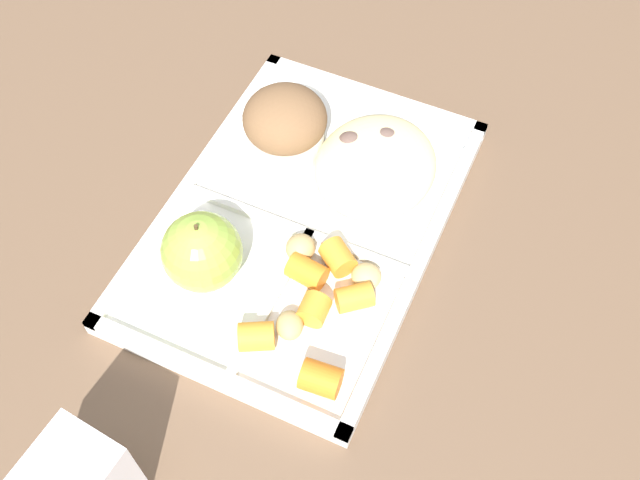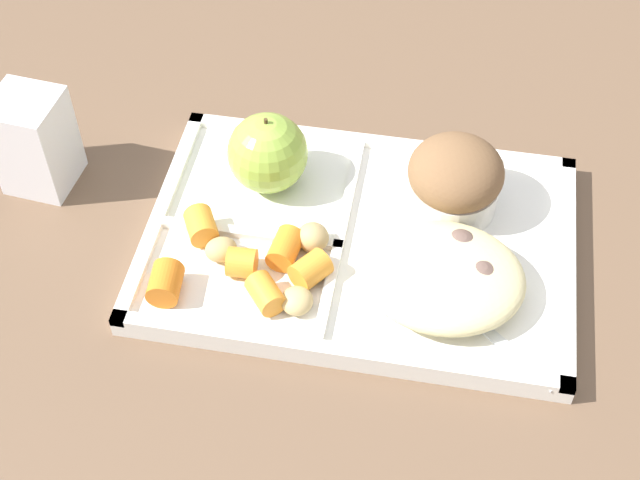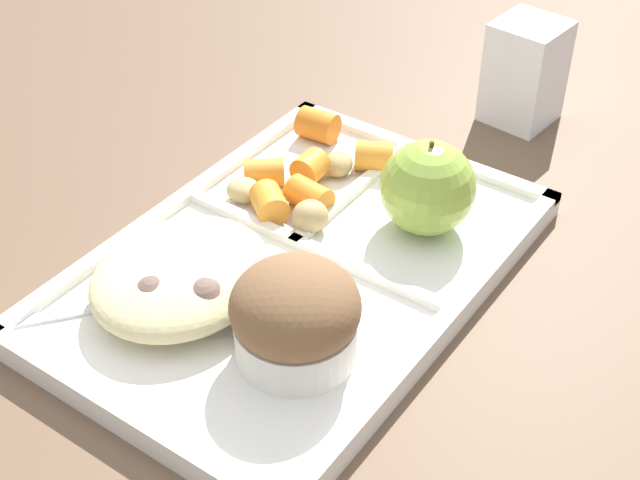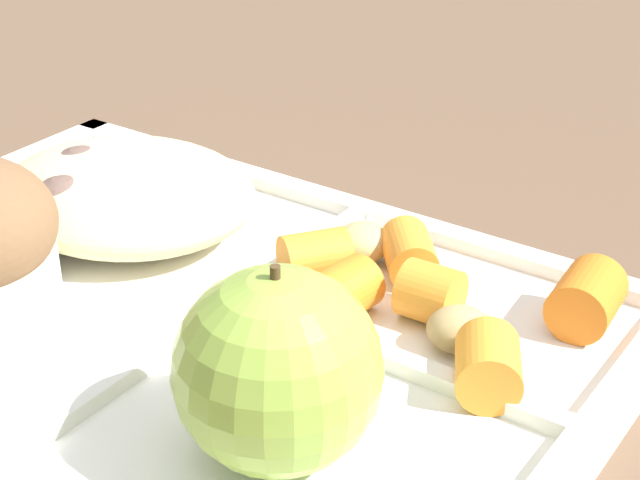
% 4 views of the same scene
% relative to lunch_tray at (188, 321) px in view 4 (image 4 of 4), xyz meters
% --- Properties ---
extents(ground, '(6.00, 6.00, 0.00)m').
position_rel_lunch_tray_xyz_m(ground, '(0.00, 0.00, -0.01)').
color(ground, brown).
extents(lunch_tray, '(0.38, 0.26, 0.02)m').
position_rel_lunch_tray_xyz_m(lunch_tray, '(0.00, 0.00, 0.00)').
color(lunch_tray, white).
rests_on(lunch_tray, ground).
extents(green_apple, '(0.07, 0.07, 0.08)m').
position_rel_lunch_tray_xyz_m(green_apple, '(-0.09, 0.06, 0.04)').
color(green_apple, '#93B742').
rests_on(green_apple, lunch_tray).
extents(carrot_slice_diagonal, '(0.03, 0.03, 0.03)m').
position_rel_lunch_tray_xyz_m(carrot_slice_diagonal, '(-0.09, -0.06, 0.02)').
color(carrot_slice_diagonal, orange).
rests_on(carrot_slice_diagonal, lunch_tray).
extents(carrot_slice_small, '(0.04, 0.04, 0.03)m').
position_rel_lunch_tray_xyz_m(carrot_slice_small, '(-0.14, -0.02, 0.02)').
color(carrot_slice_small, orange).
rests_on(carrot_slice_small, lunch_tray).
extents(carrot_slice_large, '(0.03, 0.04, 0.02)m').
position_rel_lunch_tray_xyz_m(carrot_slice_large, '(-0.06, -0.03, 0.02)').
color(carrot_slice_large, orange).
rests_on(carrot_slice_large, lunch_tray).
extents(carrot_slice_edge, '(0.04, 0.04, 0.03)m').
position_rel_lunch_tray_xyz_m(carrot_slice_edge, '(-0.03, -0.05, 0.02)').
color(carrot_slice_edge, orange).
rests_on(carrot_slice_edge, lunch_tray).
extents(carrot_slice_back, '(0.03, 0.04, 0.03)m').
position_rel_lunch_tray_xyz_m(carrot_slice_back, '(-0.15, -0.09, 0.02)').
color(carrot_slice_back, orange).
rests_on(carrot_slice_back, lunch_tray).
extents(carrot_slice_near_corner, '(0.04, 0.04, 0.02)m').
position_rel_lunch_tray_xyz_m(carrot_slice_near_corner, '(-0.07, -0.08, 0.02)').
color(carrot_slice_near_corner, orange).
rests_on(carrot_slice_near_corner, lunch_tray).
extents(potato_chunk_large, '(0.04, 0.03, 0.02)m').
position_rel_lunch_tray_xyz_m(potato_chunk_large, '(-0.12, -0.04, 0.02)').
color(potato_chunk_large, tan).
rests_on(potato_chunk_large, lunch_tray).
extents(potato_chunk_wedge, '(0.04, 0.04, 0.03)m').
position_rel_lunch_tray_xyz_m(potato_chunk_wedge, '(-0.04, -0.02, 0.02)').
color(potato_chunk_wedge, tan).
rests_on(potato_chunk_wedge, lunch_tray).
extents(potato_chunk_golden, '(0.03, 0.03, 0.02)m').
position_rel_lunch_tray_xyz_m(potato_chunk_golden, '(-0.04, -0.08, 0.02)').
color(potato_chunk_golden, tan).
rests_on(potato_chunk_golden, lunch_tray).
extents(egg_noodle_pile, '(0.14, 0.12, 0.04)m').
position_rel_lunch_tray_xyz_m(egg_noodle_pile, '(0.08, -0.04, 0.03)').
color(egg_noodle_pile, beige).
rests_on(egg_noodle_pile, lunch_tray).
extents(meatball_side, '(0.04, 0.04, 0.04)m').
position_rel_lunch_tray_xyz_m(meatball_side, '(0.09, -0.01, 0.02)').
color(meatball_side, brown).
rests_on(meatball_side, lunch_tray).
extents(meatball_center, '(0.04, 0.04, 0.04)m').
position_rel_lunch_tray_xyz_m(meatball_center, '(0.07, -0.04, 0.02)').
color(meatball_center, brown).
rests_on(meatball_center, lunch_tray).
extents(meatball_back, '(0.04, 0.04, 0.04)m').
position_rel_lunch_tray_xyz_m(meatball_back, '(0.11, -0.04, 0.02)').
color(meatball_back, brown).
rests_on(meatball_back, lunch_tray).
extents(meatball_front, '(0.03, 0.03, 0.03)m').
position_rel_lunch_tray_xyz_m(meatball_front, '(0.05, -0.05, 0.02)').
color(meatball_front, brown).
rests_on(meatball_front, lunch_tray).
extents(plastic_fork, '(0.13, 0.11, 0.00)m').
position_rel_lunch_tray_xyz_m(plastic_fork, '(0.11, -0.07, 0.01)').
color(plastic_fork, silver).
rests_on(plastic_fork, lunch_tray).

